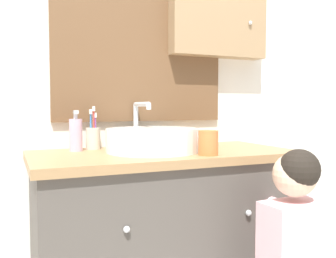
{
  "coord_description": "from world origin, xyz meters",
  "views": [
    {
      "loc": [
        -0.63,
        -1.16,
        1.02
      ],
      "look_at": [
        -0.01,
        0.28,
        0.92
      ],
      "focal_mm": 40.0,
      "sensor_mm": 36.0,
      "label": 1
    }
  ],
  "objects_px": {
    "sink_basin": "(152,139)",
    "soap_dispenser": "(76,134)",
    "drinking_cup": "(208,143)",
    "child_figure": "(293,254)",
    "toothbrush_holder": "(93,137)"
  },
  "relations": [
    {
      "from": "soap_dispenser",
      "to": "toothbrush_holder",
      "type": "bearing_deg",
      "value": 28.65
    },
    {
      "from": "child_figure",
      "to": "drinking_cup",
      "type": "bearing_deg",
      "value": 126.25
    },
    {
      "from": "soap_dispenser",
      "to": "child_figure",
      "type": "xyz_separation_m",
      "value": [
        0.66,
        -0.62,
        -0.41
      ]
    },
    {
      "from": "toothbrush_holder",
      "to": "soap_dispenser",
      "type": "xyz_separation_m",
      "value": [
        -0.09,
        -0.05,
        0.02
      ]
    },
    {
      "from": "sink_basin",
      "to": "drinking_cup",
      "type": "bearing_deg",
      "value": -50.76
    },
    {
      "from": "sink_basin",
      "to": "toothbrush_holder",
      "type": "relative_size",
      "value": 2.3
    },
    {
      "from": "sink_basin",
      "to": "drinking_cup",
      "type": "distance_m",
      "value": 0.26
    },
    {
      "from": "child_figure",
      "to": "drinking_cup",
      "type": "relative_size",
      "value": 8.75
    },
    {
      "from": "drinking_cup",
      "to": "toothbrush_holder",
      "type": "bearing_deg",
      "value": 133.83
    },
    {
      "from": "sink_basin",
      "to": "soap_dispenser",
      "type": "distance_m",
      "value": 0.33
    },
    {
      "from": "child_figure",
      "to": "drinking_cup",
      "type": "distance_m",
      "value": 0.51
    },
    {
      "from": "sink_basin",
      "to": "drinking_cup",
      "type": "xyz_separation_m",
      "value": [
        0.16,
        -0.2,
        -0.0
      ]
    },
    {
      "from": "child_figure",
      "to": "drinking_cup",
      "type": "xyz_separation_m",
      "value": [
        -0.2,
        0.27,
        0.38
      ]
    },
    {
      "from": "soap_dispenser",
      "to": "drinking_cup",
      "type": "height_order",
      "value": "soap_dispenser"
    },
    {
      "from": "soap_dispenser",
      "to": "drinking_cup",
      "type": "bearing_deg",
      "value": -36.84
    }
  ]
}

